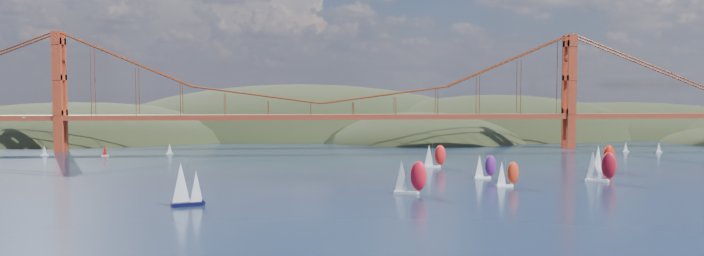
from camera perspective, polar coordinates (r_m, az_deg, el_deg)
The scene contains 16 objects.
ground at distance 146.97m, azimuth -0.53°, elevation -8.46°, with size 1200.00×1200.00×0.00m, color black.
headlands at distance 427.36m, azimuth 3.12°, elevation -2.20°, with size 725.00×225.00×96.00m.
bridge at distance 323.52m, azimuth -2.87°, elevation 3.87°, with size 552.00×12.00×55.00m.
sloop_navy at distance 179.08m, azimuth -13.67°, elevation -4.61°, with size 8.42×6.04×12.39m.
racer_0 at distance 193.54m, azimuth 4.81°, elevation -4.03°, with size 9.57×5.61×10.73m.
racer_1 at distance 212.00m, azimuth 12.76°, elevation -3.71°, with size 7.69×4.36×8.62m.
racer_2 at distance 230.93m, azimuth 19.94°, elevation -2.97°, with size 9.72×5.98×10.88m.
racer_3 at distance 258.26m, azimuth 20.16°, elevation -2.32°, with size 9.61×5.98×10.75m.
racer_5 at distance 256.41m, azimuth 6.86°, elevation -2.29°, with size 8.37×3.49×9.56m.
racer_rwb at distance 228.39m, azimuth 10.98°, elevation -3.14°, with size 7.86×4.07×8.82m.
distant_boat_1 at distance 325.97m, azimuth -24.20°, elevation -1.70°, with size 3.00×2.00×4.70m.
distant_boat_2 at distance 314.49m, azimuth -19.85°, elevation -1.78°, with size 3.00×2.00×4.70m.
distant_boat_3 at distance 315.28m, azimuth -14.92°, elevation -1.67°, with size 3.00×2.00×4.70m.
distant_boat_4 at distance 337.30m, azimuth 21.80°, elevation -1.47°, with size 3.00×2.00×4.70m.
distant_boat_5 at distance 341.09m, azimuth 24.15°, elevation -1.47°, with size 3.00×2.00×4.70m.
gull at distance 188.03m, azimuth -25.63°, elevation 0.79°, with size 0.90×0.25×0.17m.
Camera 1 is at (-9.10, -143.43, 30.73)m, focal length 35.00 mm.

